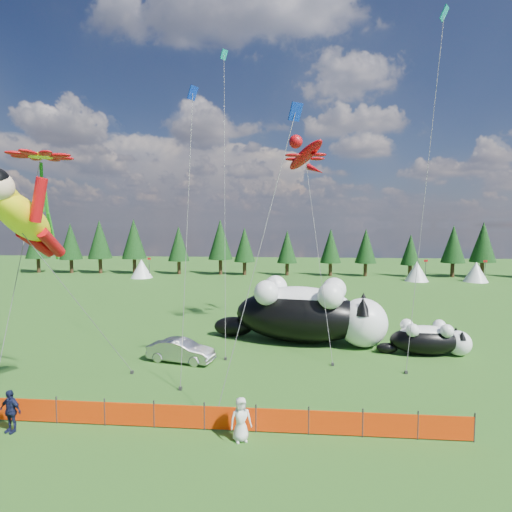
# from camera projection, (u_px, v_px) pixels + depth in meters

# --- Properties ---
(ground) EXTENTS (160.00, 160.00, 0.00)m
(ground) POSITION_uv_depth(u_px,v_px,m) (197.00, 396.00, 18.51)
(ground) COLOR #113C0A
(ground) RESTS_ON ground
(safety_fence) EXTENTS (22.06, 0.06, 1.10)m
(safety_fence) POSITION_uv_depth(u_px,v_px,m) (179.00, 416.00, 15.49)
(safety_fence) COLOR #262626
(safety_fence) RESTS_ON ground
(tree_line) EXTENTS (90.00, 4.00, 8.00)m
(tree_line) POSITION_uv_depth(u_px,v_px,m) (264.00, 250.00, 62.89)
(tree_line) COLOR black
(tree_line) RESTS_ON ground
(festival_tents) EXTENTS (50.00, 3.20, 2.80)m
(festival_tents) POSITION_uv_depth(u_px,v_px,m) (338.00, 271.00, 57.16)
(festival_tents) COLOR white
(festival_tents) RESTS_ON ground
(cat_large) EXTENTS (11.83, 5.79, 4.30)m
(cat_large) POSITION_uv_depth(u_px,v_px,m) (307.00, 312.00, 26.89)
(cat_large) COLOR black
(cat_large) RESTS_ON ground
(cat_small) EXTENTS (5.64, 2.01, 2.04)m
(cat_small) POSITION_uv_depth(u_px,v_px,m) (429.00, 339.00, 24.37)
(cat_small) COLOR black
(cat_small) RESTS_ON ground
(car) EXTENTS (4.09, 2.13, 1.28)m
(car) POSITION_uv_depth(u_px,v_px,m) (181.00, 351.00, 23.14)
(car) COLOR #A7A7AC
(car) RESTS_ON ground
(spectator_c) EXTENTS (1.05, 0.69, 1.66)m
(spectator_c) POSITION_uv_depth(u_px,v_px,m) (10.00, 411.00, 15.23)
(spectator_c) COLOR #141938
(spectator_c) RESTS_ON ground
(spectator_e) EXTENTS (0.93, 0.77, 1.63)m
(spectator_e) POSITION_uv_depth(u_px,v_px,m) (241.00, 419.00, 14.60)
(spectator_e) COLOR silver
(spectator_e) RESTS_ON ground
(superhero_kite) EXTENTS (4.44, 7.60, 10.98)m
(superhero_kite) POSITION_uv_depth(u_px,v_px,m) (24.00, 218.00, 15.71)
(superhero_kite) COLOR #FEF00D
(superhero_kite) RESTS_ON ground
(gecko_kite) EXTENTS (5.59, 10.24, 14.80)m
(gecko_kite) POSITION_uv_depth(u_px,v_px,m) (305.00, 156.00, 28.40)
(gecko_kite) COLOR #B8090F
(gecko_kite) RESTS_ON ground
(flower_kite) EXTENTS (3.74, 5.34, 11.50)m
(flower_kite) POSITION_uv_depth(u_px,v_px,m) (41.00, 159.00, 18.53)
(flower_kite) COLOR #B8090F
(flower_kite) RESTS_ON ground
(diamond_kite_a) EXTENTS (0.65, 4.28, 15.90)m
(diamond_kite_a) POSITION_uv_depth(u_px,v_px,m) (192.00, 106.00, 21.55)
(diamond_kite_a) COLOR #0B2CB2
(diamond_kite_a) RESTS_ON ground
(diamond_kite_b) EXTENTS (3.80, 6.29, 22.35)m
(diamond_kite_b) POSITION_uv_depth(u_px,v_px,m) (443.00, 28.00, 24.81)
(diamond_kite_b) COLOR #0D9F95
(diamond_kite_b) RESTS_ON ground
(diamond_kite_c) EXTENTS (3.72, 3.76, 13.97)m
(diamond_kite_c) POSITION_uv_depth(u_px,v_px,m) (293.00, 123.00, 17.64)
(diamond_kite_c) COLOR #0B2CB2
(diamond_kite_c) RESTS_ON ground
(diamond_kite_d) EXTENTS (1.70, 8.34, 21.92)m
(diamond_kite_d) POSITION_uv_depth(u_px,v_px,m) (224.00, 72.00, 29.24)
(diamond_kite_d) COLOR #0D9F95
(diamond_kite_d) RESTS_ON ground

